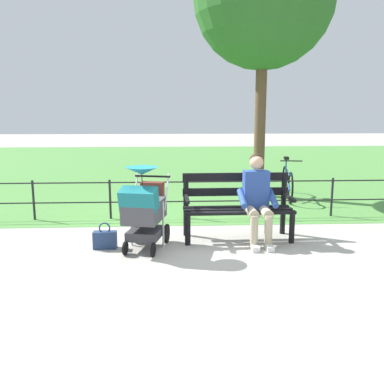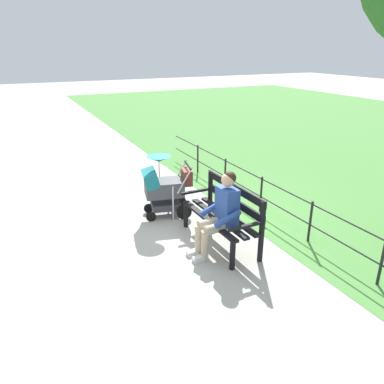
% 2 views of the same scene
% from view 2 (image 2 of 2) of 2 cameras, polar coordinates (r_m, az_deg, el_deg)
% --- Properties ---
extents(ground_plane, '(60.00, 60.00, 0.00)m').
position_cam_2_polar(ground_plane, '(6.69, 0.78, -4.98)').
color(ground_plane, '#ADA89E').
extents(park_bench, '(1.61, 0.62, 0.96)m').
position_cam_2_polar(park_bench, '(5.95, 4.94, -2.97)').
color(park_bench, black).
rests_on(park_bench, ground).
extents(person_on_bench, '(0.54, 0.74, 1.28)m').
position_cam_2_polar(person_on_bench, '(5.58, 4.34, -2.93)').
color(person_on_bench, tan).
rests_on(person_on_bench, ground).
extents(stroller, '(0.68, 0.97, 1.15)m').
position_cam_2_polar(stroller, '(6.84, -4.29, 0.97)').
color(stroller, black).
rests_on(stroller, ground).
extents(handbag, '(0.32, 0.14, 0.37)m').
position_cam_2_polar(handbag, '(7.51, -5.33, -0.97)').
color(handbag, navy).
rests_on(handbag, ground).
extents(park_fence, '(7.95, 0.04, 0.70)m').
position_cam_2_polar(park_fence, '(6.98, 11.77, -0.53)').
color(park_fence, black).
rests_on(park_fence, ground).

